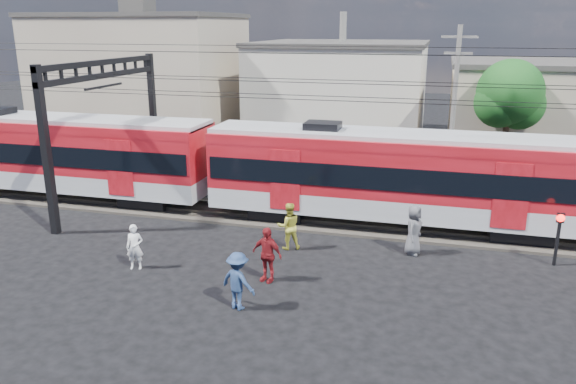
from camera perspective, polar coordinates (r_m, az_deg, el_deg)
name	(u,v)px	position (r m, az deg, el deg)	size (l,w,h in m)	color
ground	(254,299)	(18.40, -3.49, -10.84)	(120.00, 120.00, 0.00)	black
track_bed	(310,218)	(25.46, 2.24, -2.69)	(70.00, 3.40, 0.12)	#2D2823
rail_near	(306,221)	(24.74, 1.85, -2.98)	(70.00, 0.12, 0.12)	#59544C
rail_far	(314,211)	(26.12, 2.62, -1.91)	(70.00, 0.12, 0.12)	#59544C
commuter_train	(401,174)	(24.25, 11.38, 1.78)	(50.30, 3.08, 4.17)	black
catenary	(130,99)	(27.49, -15.71, 9.04)	(70.00, 9.30, 7.52)	black
building_west	(143,77)	(45.48, -14.56, 11.29)	(14.28, 10.20, 9.30)	gray
building_midwest	(341,91)	(43.33, 5.44, 10.16)	(12.24, 12.24, 7.30)	beige
utility_pole_mid	(454,104)	(30.70, 16.50, 8.57)	(1.80, 0.24, 8.50)	slate
tree_near	(513,96)	(33.96, 21.89, 9.00)	(3.82, 3.64, 6.72)	#382619
pedestrian_a	(135,247)	(20.95, -15.30, -5.40)	(0.61, 0.40, 1.66)	white
pedestrian_b	(289,226)	(21.94, 0.07, -3.47)	(0.91, 0.71, 1.88)	gold
pedestrian_c	(238,281)	(17.50, -5.11, -8.99)	(1.20, 0.69, 1.86)	navy
pedestrian_d	(267,254)	(19.24, -2.16, -6.35)	(1.14, 0.47, 1.95)	maroon
pedestrian_e	(414,230)	(21.95, 12.64, -3.78)	(0.95, 0.62, 1.95)	#4F4F54
crossing_signal	(559,229)	(22.50, 25.82, -3.43)	(0.29, 0.29, 2.02)	black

